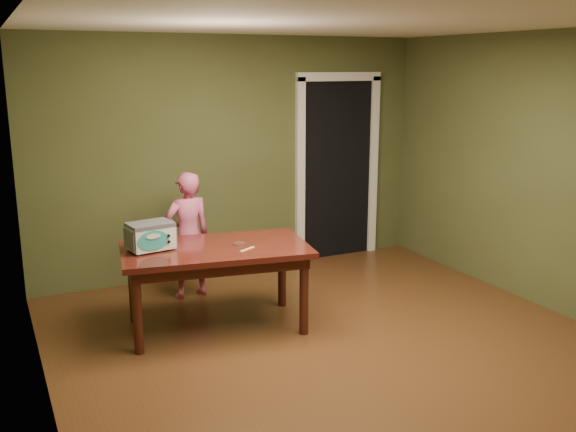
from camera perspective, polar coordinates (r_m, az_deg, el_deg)
The scene contains 8 objects.
floor at distance 5.31m, azimuth 5.48°, elevation -12.23°, with size 5.00×5.00×0.00m, color #502A16.
room_shell at distance 4.83m, azimuth 5.93°, elevation 6.37°, with size 4.52×5.02×2.61m.
doorway at distance 7.95m, azimuth 3.31°, elevation 4.40°, with size 1.10×0.66×2.25m.
dining_table at distance 5.62m, azimuth -6.47°, elevation -3.67°, with size 1.73×1.15×0.75m.
toy_oven at distance 5.54m, azimuth -12.12°, elevation -1.68°, with size 0.42×0.31×0.24m.
baking_pan at distance 5.61m, azimuth -4.34°, elevation -2.47°, with size 0.10×0.10×0.02m.
spatula at distance 5.47m, azimuth -3.64°, elevation -2.97°, with size 0.18×0.03×0.01m, color #E6CF64.
child at distance 6.43m, azimuth -8.88°, elevation -1.71°, with size 0.46×0.30×1.27m, color #D25680.
Camera 1 is at (-2.52, -4.08, 2.28)m, focal length 40.00 mm.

